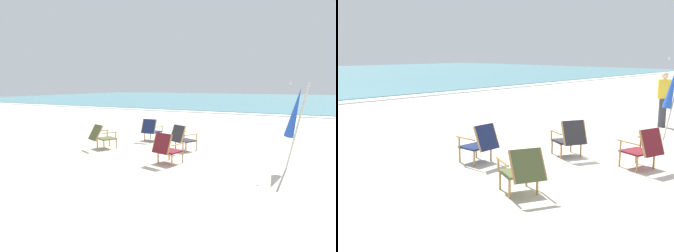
% 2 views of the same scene
% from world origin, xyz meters
% --- Properties ---
extents(ground_plane, '(80.00, 80.00, 0.00)m').
position_xyz_m(ground_plane, '(0.00, 0.00, 0.00)').
color(ground_plane, beige).
extents(sea, '(80.00, 40.00, 0.10)m').
position_xyz_m(sea, '(0.00, 33.09, 0.05)').
color(sea, teal).
rests_on(sea, ground).
extents(surf_band, '(80.00, 1.10, 0.06)m').
position_xyz_m(surf_band, '(0.00, 12.79, 0.03)').
color(surf_band, white).
rests_on(surf_band, ground).
extents(beach_chair_front_right, '(0.73, 0.80, 0.82)m').
position_xyz_m(beach_chair_front_right, '(-0.43, -1.06, 0.43)').
color(beach_chair_front_right, maroon).
rests_on(beach_chair_front_right, ground).
extents(beach_chair_mid_center, '(0.62, 0.72, 0.81)m').
position_xyz_m(beach_chair_mid_center, '(-2.31, 1.47, 0.43)').
color(beach_chair_mid_center, '#19234C').
rests_on(beach_chair_mid_center, ground).
extents(beach_chair_back_right, '(0.84, 0.93, 0.78)m').
position_xyz_m(beach_chair_back_right, '(-3.06, -0.36, 0.42)').
color(beach_chair_back_right, '#515B33').
rests_on(beach_chair_back_right, ground).
extents(beach_chair_far_center, '(0.81, 0.86, 0.82)m').
position_xyz_m(beach_chair_far_center, '(-0.67, 0.46, 0.43)').
color(beach_chair_far_center, '#28282D').
rests_on(beach_chair_far_center, ground).
extents(umbrella_furled_blue, '(0.55, 0.41, 2.08)m').
position_xyz_m(umbrella_furled_blue, '(2.48, -0.36, 1.36)').
color(umbrella_furled_blue, '#B7B2A8').
rests_on(umbrella_furled_blue, ground).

